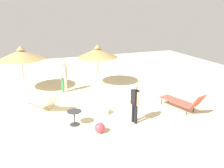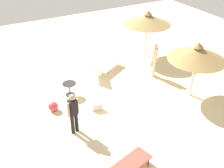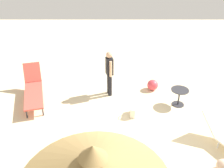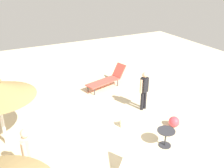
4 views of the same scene
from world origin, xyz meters
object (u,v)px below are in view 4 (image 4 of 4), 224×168
person_standing_edge (28,153)px  handbag (126,122)px  lounge_chair_near_right (108,79)px  beach_ball (174,122)px  person_standing_center (144,89)px  side_table_round (166,135)px

person_standing_edge → handbag: bearing=-71.9°
lounge_chair_near_right → person_standing_edge: 6.35m
person_standing_edge → beach_ball: bearing=-86.0°
person_standing_center → side_table_round: bearing=163.5°
handbag → side_table_round: 1.65m
person_standing_edge → side_table_round: (-0.37, -4.12, -0.58)m
lounge_chair_near_right → handbag: size_ratio=4.41×
person_standing_edge → side_table_round: person_standing_edge is taller
lounge_chair_near_right → handbag: (-3.34, 0.91, -0.26)m
person_standing_edge → person_standing_center: person_standing_edge is taller
person_standing_edge → side_table_round: size_ratio=2.92×
person_standing_center → lounge_chair_near_right: bearing=7.7°
person_standing_edge → person_standing_center: (1.92, -4.80, -0.06)m
side_table_round → person_standing_edge: bearing=84.9°
side_table_round → beach_ball: size_ratio=1.49×
lounge_chair_near_right → handbag: 3.47m
lounge_chair_near_right → beach_ball: (-4.14, -0.64, -0.23)m
person_standing_edge → handbag: person_standing_edge is taller
person_standing_center → handbag: person_standing_center is taller
lounge_chair_near_right → person_standing_edge: size_ratio=1.30×
person_standing_center → handbag: bearing=121.3°
handbag → lounge_chair_near_right: bearing=-15.2°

